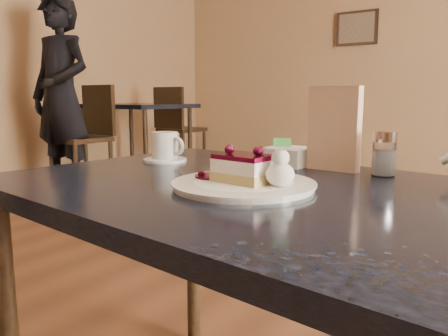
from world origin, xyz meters
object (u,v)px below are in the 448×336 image
Objects in this scene: main_table at (257,219)px; patron at (61,96)px; coffee_set at (165,148)px; cheesecake_slice at (244,168)px; dessert_plate at (244,185)px; bg_table_far_left at (139,171)px.

patron is at bearing 156.95° from main_table.
main_table is 0.42m from coffee_set.
patron is (-3.01, 1.75, 0.15)m from cheesecake_slice.
coffee_set is 0.07× the size of patron.
coffee_set is (-0.37, 0.19, 0.03)m from dessert_plate.
bg_table_far_left reaches higher than coffee_set.
patron is at bearing 156.24° from cheesecake_slice.
cheesecake_slice is (0.00, 0.00, 0.03)m from dessert_plate.
main_table is at bearing -20.52° from coffee_set.
bg_table_far_left is at bearing 136.52° from coffee_set.
dessert_plate is 0.42m from coffee_set.
cheesecake_slice is 3.49m from patron.
patron reaches higher than main_table.
bg_table_far_left is (-2.62, 2.48, -0.66)m from coffee_set.
patron is at bearing 149.35° from coffee_set.
coffee_set is at bearing -35.26° from patron.
bg_table_far_left is 1.10× the size of patron.
dessert_plate is 2.32× the size of cheesecake_slice.
patron is (-3.02, 1.71, 0.26)m from main_table.
cheesecake_slice is 0.07× the size of patron.
cheesecake_slice is at bearing -39.11° from bg_table_far_left.
main_table is at bearing -34.09° from patron.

